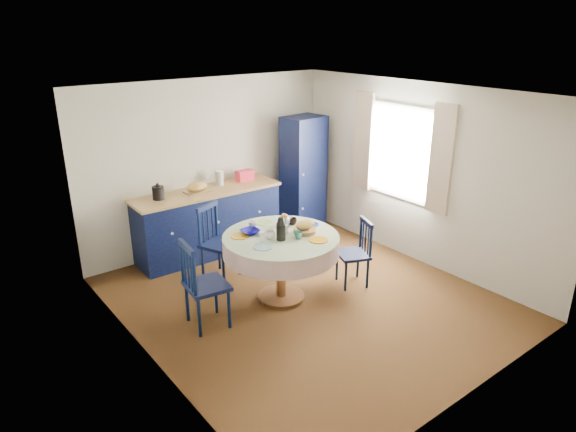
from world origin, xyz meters
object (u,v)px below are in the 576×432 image
pantry_cabinet (303,174)px  chair_right (356,252)px  mug_c (293,221)px  dining_table (281,246)px  chair_left (203,284)px  mug_a (270,235)px  kitchen_counter (207,221)px  mug_b (298,235)px  chair_far (218,242)px  mug_d (253,225)px  cobalt_bowl (250,232)px

pantry_cabinet → chair_right: size_ratio=2.12×
mug_c → dining_table: bearing=-148.9°
chair_left → mug_a: size_ratio=8.56×
mug_a → mug_c: bearing=21.1°
kitchen_counter → dining_table: kitchen_counter is taller
mug_b → dining_table: bearing=117.7°
chair_left → chair_far: (0.75, 0.95, -0.02)m
chair_far → mug_a: chair_far is taller
mug_d → dining_table: bearing=-68.4°
mug_b → mug_d: 0.62m
pantry_cabinet → mug_b: (-1.59, -1.84, -0.04)m
pantry_cabinet → mug_a: (-1.85, -1.63, -0.04)m
pantry_cabinet → cobalt_bowl: (-1.96, -1.37, -0.06)m
chair_left → mug_a: bearing=-84.9°
mug_a → mug_c: (0.49, 0.19, -0.00)m
mug_b → mug_d: bearing=113.7°
kitchen_counter → mug_a: kitchen_counter is taller
mug_a → mug_c: size_ratio=1.08×
kitchen_counter → dining_table: size_ratio=1.58×
mug_b → cobalt_bowl: 0.59m
chair_left → cobalt_bowl: 0.89m
mug_b → chair_far: bearing=108.6°
chair_right → mug_d: mug_d is taller
mug_c → pantry_cabinet: bearing=46.7°
mug_a → chair_right: bearing=-13.8°
chair_far → mug_d: chair_far is taller
chair_left → mug_b: chair_left is taller
kitchen_counter → mug_c: 1.64m
dining_table → mug_b: dining_table is taller
pantry_cabinet → chair_left: pantry_cabinet is taller
mug_a → chair_far: bearing=98.2°
pantry_cabinet → mug_b: bearing=-136.5°
chair_left → mug_d: 1.03m
chair_left → mug_d: size_ratio=9.30×
dining_table → mug_a: size_ratio=11.54×
chair_far → chair_right: chair_far is taller
pantry_cabinet → chair_far: size_ratio=1.86×
pantry_cabinet → chair_left: bearing=-155.4°
chair_far → chair_right: size_ratio=1.14×
chair_left → chair_far: bearing=-30.7°
kitchen_counter → chair_left: kitchen_counter is taller
mug_c → chair_left: bearing=-173.9°
mug_a → dining_table: bearing=-4.2°
dining_table → mug_d: dining_table is taller
dining_table → mug_a: 0.23m
kitchen_counter → chair_right: 2.27m
mug_b → mug_c: bearing=59.9°
kitchen_counter → dining_table: (0.02, -1.76, 0.22)m
kitchen_counter → mug_b: 1.99m
mug_d → cobalt_bowl: (-0.11, -0.11, -0.02)m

